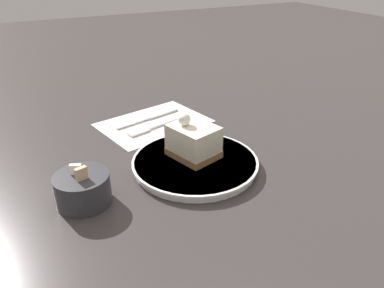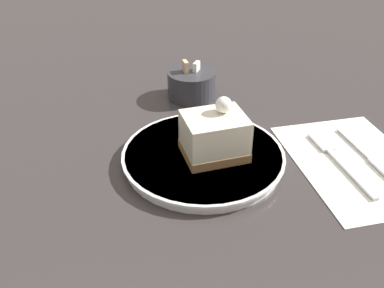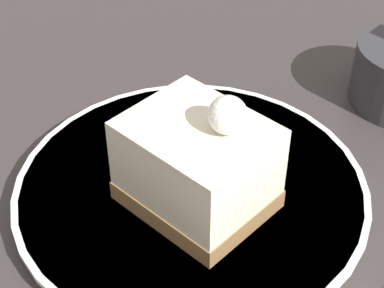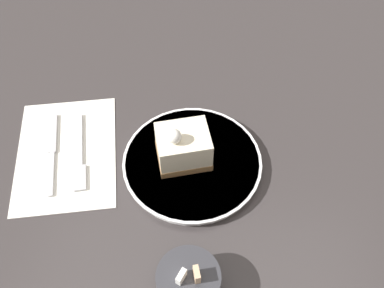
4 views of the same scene
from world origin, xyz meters
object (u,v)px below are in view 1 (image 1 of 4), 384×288
Objects in this scene: sugar_bowl at (83,189)px; fork at (154,127)px; knife at (154,116)px; cake_slice at (193,141)px; plate at (195,163)px.

fork is at bearing -43.86° from sugar_bowl.
knife is 0.38m from sugar_bowl.
fork and knife have the same top height.
sugar_bowl is (-0.23, 0.22, 0.02)m from fork.
plate is at bearing 149.06° from cake_slice.
sugar_bowl reaches higher than knife.
cake_slice is at bearing 167.92° from fork.
knife is 1.95× the size of sugar_bowl.
sugar_bowl reaches higher than fork.
sugar_bowl is (-0.29, 0.24, 0.02)m from knife.
sugar_bowl is (-0.02, 0.23, 0.02)m from plate.
fork is at bearing 144.56° from knife.
knife is (0.27, -0.02, -0.01)m from plate.
knife is at bearing -40.02° from sugar_bowl.
cake_slice is (0.02, -0.00, 0.04)m from plate.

